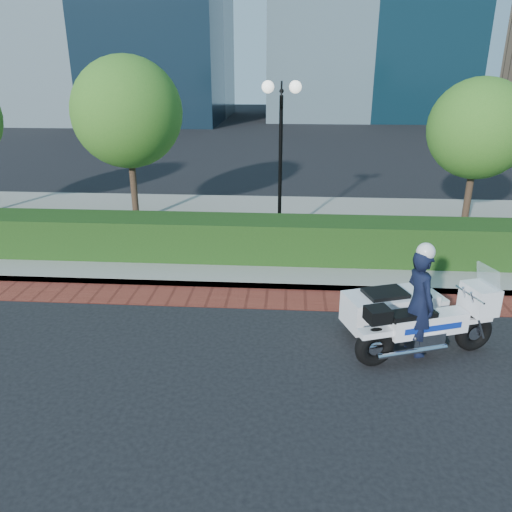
# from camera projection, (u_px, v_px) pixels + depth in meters

# --- Properties ---
(ground) EXTENTS (120.00, 120.00, 0.00)m
(ground) POSITION_uv_depth(u_px,v_px,m) (218.00, 332.00, 9.40)
(ground) COLOR black
(ground) RESTS_ON ground
(brick_strip) EXTENTS (60.00, 1.00, 0.01)m
(brick_strip) POSITION_uv_depth(u_px,v_px,m) (228.00, 297.00, 10.80)
(brick_strip) COLOR maroon
(brick_strip) RESTS_ON ground
(sidewalk) EXTENTS (60.00, 8.00, 0.15)m
(sidewalk) POSITION_uv_depth(u_px,v_px,m) (246.00, 231.00, 14.97)
(sidewalk) COLOR gray
(sidewalk) RESTS_ON ground
(hedge_main) EXTENTS (18.00, 1.20, 1.00)m
(hedge_main) POSITION_uv_depth(u_px,v_px,m) (238.00, 238.00, 12.52)
(hedge_main) COLOR black
(hedge_main) RESTS_ON sidewalk
(lamppost) EXTENTS (1.02, 0.70, 4.21)m
(lamppost) POSITION_uv_depth(u_px,v_px,m) (281.00, 137.00, 13.13)
(lamppost) COLOR black
(lamppost) RESTS_ON sidewalk
(tree_b) EXTENTS (3.20, 3.20, 4.89)m
(tree_b) POSITION_uv_depth(u_px,v_px,m) (127.00, 113.00, 14.47)
(tree_b) COLOR #332319
(tree_b) RESTS_ON sidewalk
(tree_c) EXTENTS (2.80, 2.80, 4.30)m
(tree_c) POSITION_uv_depth(u_px,v_px,m) (478.00, 129.00, 13.94)
(tree_c) COLOR #332319
(tree_c) RESTS_ON sidewalk
(police_motorcycle) EXTENTS (2.64, 1.92, 2.10)m
(police_motorcycle) POSITION_uv_depth(u_px,v_px,m) (410.00, 311.00, 8.64)
(police_motorcycle) COLOR black
(police_motorcycle) RESTS_ON ground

